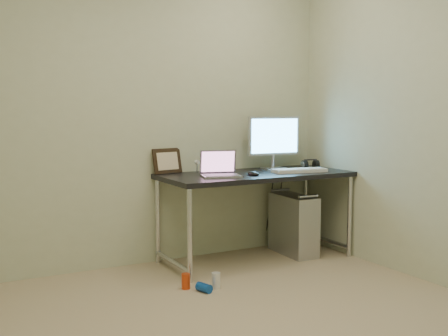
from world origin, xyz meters
TOP-DOWN VIEW (x-y plane):
  - wall_back at (0.00, 1.75)m, footprint 3.50×0.02m
  - desk at (0.94, 1.40)m, footprint 1.62×0.71m
  - tower_computer at (1.34, 1.39)m, footprint 0.24×0.52m
  - cable_a at (1.29, 1.70)m, footprint 0.01×0.16m
  - cable_b at (1.38, 1.68)m, footprint 0.02×0.11m
  - can_red at (0.08, 0.96)m, footprint 0.08×0.08m
  - can_white at (0.27, 0.86)m, footprint 0.07×0.07m
  - can_blue at (0.16, 0.83)m, footprint 0.10×0.13m
  - laptop at (0.56, 1.33)m, footprint 0.36×0.32m
  - monitor at (1.24, 1.58)m, footprint 0.51×0.16m
  - keyboard at (1.30, 1.26)m, footprint 0.49×0.22m
  - mouse_right at (1.46, 1.25)m, footprint 0.08×0.11m
  - mouse_left at (0.83, 1.25)m, footprint 0.09×0.13m
  - headphones at (1.58, 1.48)m, footprint 0.17×0.10m
  - picture_frame at (0.26, 1.72)m, footprint 0.27×0.12m
  - webcam at (0.50, 1.63)m, footprint 0.04×0.04m

SIDE VIEW (x-z plane):
  - can_blue at x=0.16m, z-range 0.00..0.06m
  - can_red at x=0.08m, z-range 0.00..0.11m
  - can_white at x=0.27m, z-range 0.00..0.12m
  - tower_computer at x=1.34m, z-range -0.02..0.55m
  - cable_b at x=1.38m, z-range 0.02..0.74m
  - cable_a at x=1.29m, z-range 0.06..0.74m
  - desk at x=0.94m, z-range 0.30..1.05m
  - keyboard at x=1.30m, z-range 0.75..0.78m
  - mouse_right at x=1.46m, z-range 0.75..0.78m
  - mouse_left at x=0.83m, z-range 0.75..0.79m
  - headphones at x=1.58m, z-range 0.73..0.83m
  - laptop at x=0.56m, z-range 0.69..0.90m
  - webcam at x=0.50m, z-range 0.78..0.89m
  - picture_frame at x=0.26m, z-range 0.75..0.96m
  - monitor at x=1.24m, z-range 0.79..1.27m
  - wall_back at x=0.00m, z-range 0.00..2.50m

